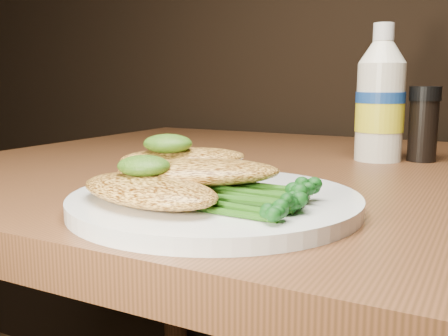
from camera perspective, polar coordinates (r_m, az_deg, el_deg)
The scene contains 9 objects.
plate at distance 0.47m, azimuth -0.99°, elevation -3.70°, with size 0.27×0.27×0.01m, color white.
chicken_front at distance 0.44m, azimuth -8.36°, elevation -2.41°, with size 0.15×0.08×0.02m, color #E9AB4A.
chicken_mid at distance 0.47m, azimuth -2.78°, elevation -0.43°, with size 0.15×0.07×0.02m, color #E9AB4A.
chicken_back at distance 0.51m, azimuth -4.45°, elevation 1.12°, with size 0.12×0.06×0.02m, color #E9AB4A.
pesto_front at distance 0.45m, azimuth -8.83°, elevation 0.23°, with size 0.05×0.04×0.02m, color black.
pesto_back at distance 0.50m, azimuth -6.22°, elevation 2.70°, with size 0.05×0.04×0.02m, color black.
broccolini_bundle at distance 0.43m, azimuth 2.14°, elevation -2.83°, with size 0.12×0.09×0.02m, color #235312, non-canonical shape.
mayo_bottle at distance 0.78m, azimuth 16.88°, elevation 7.91°, with size 0.07×0.07×0.20m, color white, non-canonical shape.
pepper_grinder at distance 0.80m, azimuth 21.12°, elevation 4.53°, with size 0.04×0.04×0.11m, color black, non-canonical shape.
Camera 1 is at (0.13, 0.39, 0.87)m, focal length 41.47 mm.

